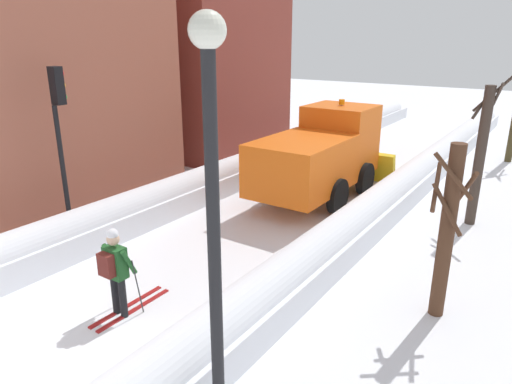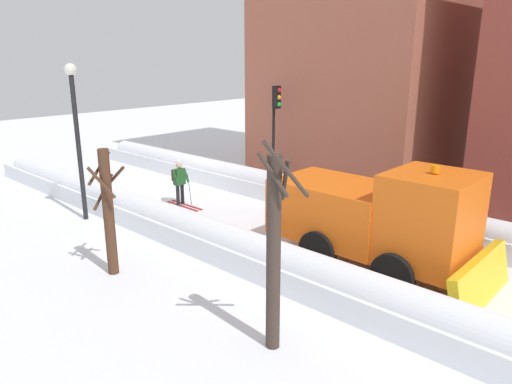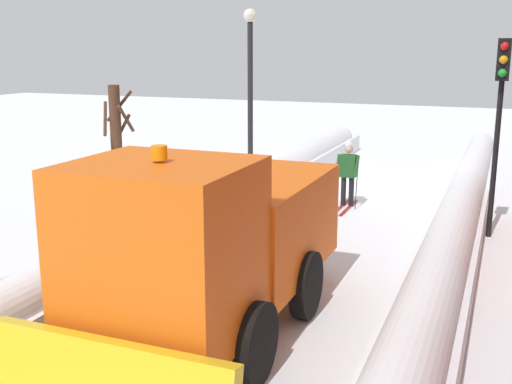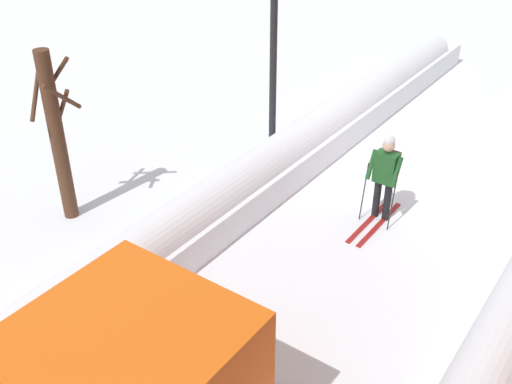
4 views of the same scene
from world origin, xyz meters
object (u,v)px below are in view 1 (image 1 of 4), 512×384
object	(u,v)px
plow_truck	(322,154)
bare_tree_near	(447,230)
skier	(116,269)
traffic_light_pole	(60,123)
street_lamp	(213,198)
bare_tree_mid	(481,153)

from	to	relation	value
plow_truck	bare_tree_near	xyz separation A→B (m)	(5.04, -5.01, 0.29)
plow_truck	skier	bearing A→B (deg)	-90.05
skier	traffic_light_pole	bearing A→B (deg)	155.90
street_lamp	bare_tree_mid	world-z (taller)	street_lamp
bare_tree_near	plow_truck	bearing A→B (deg)	135.17
street_lamp	bare_tree_near	distance (m)	5.19
skier	bare_tree_mid	world-z (taller)	bare_tree_mid
skier	street_lamp	xyz separation A→B (m)	(3.37, -1.14, 2.40)
bare_tree_near	bare_tree_mid	size ratio (longest dim) A/B	0.79
traffic_light_pole	bare_tree_mid	distance (m)	11.11
traffic_light_pole	bare_tree_mid	bearing A→B (deg)	40.41
traffic_light_pole	bare_tree_near	world-z (taller)	traffic_light_pole
bare_tree_near	skier	bearing A→B (deg)	-145.35
street_lamp	bare_tree_mid	xyz separation A→B (m)	(1.31, 9.98, -1.33)
plow_truck	skier	world-z (taller)	plow_truck
skier	street_lamp	distance (m)	4.29
traffic_light_pole	bare_tree_near	size ratio (longest dim) A/B	1.32
skier	street_lamp	world-z (taller)	street_lamp
plow_truck	traffic_light_pole	bearing A→B (deg)	-118.73
traffic_light_pole	bare_tree_near	xyz separation A→B (m)	(8.79, 1.82, -1.36)
skier	bare_tree_mid	xyz separation A→B (m)	(4.68, 8.84, 1.07)
street_lamp	skier	bearing A→B (deg)	161.27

